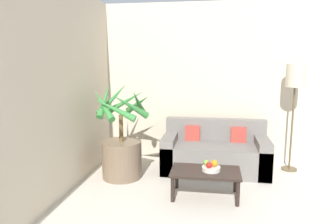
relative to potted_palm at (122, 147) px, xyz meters
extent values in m
cube|color=beige|center=(2.69, 1.08, 0.89)|extent=(8.09, 0.06, 2.70)
cylinder|color=brown|center=(0.00, 0.00, -0.18)|extent=(0.59, 0.59, 0.55)
cylinder|color=brown|center=(0.00, 0.00, 0.29)|extent=(0.06, 0.06, 0.40)
cone|color=#38843D|center=(0.26, 0.00, 0.68)|extent=(0.10, 0.59, 0.45)
cone|color=#38843D|center=(0.20, 0.21, 0.63)|extent=(0.51, 0.51, 0.37)
cone|color=#38843D|center=(0.00, 0.28, 0.65)|extent=(0.61, 0.10, 0.41)
cone|color=#38843D|center=(-0.17, 0.17, 0.71)|extent=(0.46, 0.46, 0.51)
cone|color=#38843D|center=(-0.23, 0.00, 0.72)|extent=(0.10, 0.54, 0.52)
cone|color=#38843D|center=(-0.19, -0.19, 0.67)|extent=(0.49, 0.49, 0.43)
cone|color=#38843D|center=(0.00, -0.29, 0.63)|extent=(0.63, 0.10, 0.36)
cone|color=#38843D|center=(0.19, -0.19, 0.66)|extent=(0.50, 0.50, 0.43)
cube|color=slate|center=(1.37, 0.47, -0.24)|extent=(1.63, 0.78, 0.44)
cube|color=slate|center=(1.37, 0.78, 0.15)|extent=(1.63, 0.16, 0.35)
cube|color=slate|center=(0.66, 0.47, -0.18)|extent=(0.20, 0.78, 0.56)
cube|color=slate|center=(2.09, 0.47, -0.18)|extent=(0.20, 0.78, 0.56)
cube|color=#B23D33|center=(1.00, 0.66, 0.10)|extent=(0.24, 0.12, 0.24)
cube|color=#B23D33|center=(1.74, 0.66, 0.10)|extent=(0.24, 0.12, 0.24)
cylinder|color=brown|center=(2.56, 0.70, -0.45)|extent=(0.24, 0.24, 0.03)
cylinder|color=brown|center=(2.56, 0.70, 0.22)|extent=(0.03, 0.03, 1.31)
cylinder|color=beige|center=(2.56, 0.70, 1.05)|extent=(0.28, 0.28, 0.35)
cylinder|color=black|center=(0.86, -0.68, -0.30)|extent=(0.05, 0.05, 0.32)
cylinder|color=black|center=(1.64, -0.68, -0.30)|extent=(0.05, 0.05, 0.32)
cylinder|color=black|center=(0.86, -0.27, -0.30)|extent=(0.05, 0.05, 0.32)
cylinder|color=black|center=(1.64, -0.27, -0.30)|extent=(0.05, 0.05, 0.32)
cube|color=black|center=(1.25, -0.48, -0.12)|extent=(0.88, 0.50, 0.03)
cylinder|color=beige|center=(1.32, -0.47, -0.08)|extent=(0.23, 0.23, 0.05)
sphere|color=red|center=(1.29, -0.52, -0.02)|extent=(0.07, 0.07, 0.07)
sphere|color=olive|center=(1.26, -0.44, -0.02)|extent=(0.08, 0.08, 0.08)
sphere|color=orange|center=(1.36, -0.46, -0.01)|extent=(0.09, 0.09, 0.09)
camera|label=1|loc=(1.33, -4.13, 1.27)|focal=32.00mm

